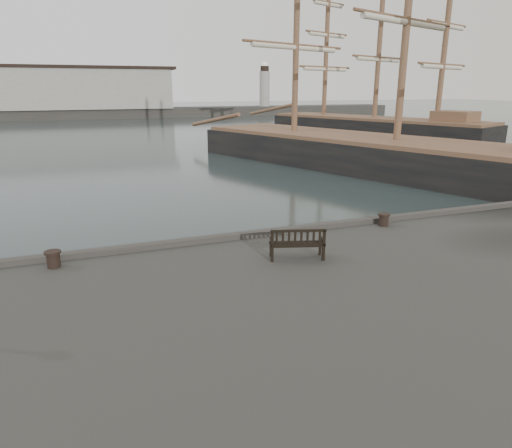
% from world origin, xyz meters
% --- Properties ---
extents(ground, '(400.00, 400.00, 0.00)m').
position_xyz_m(ground, '(0.00, 0.00, 0.00)').
color(ground, black).
rests_on(ground, ground).
extents(breakwater, '(140.00, 9.50, 12.20)m').
position_xyz_m(breakwater, '(-4.56, 92.00, 4.30)').
color(breakwater, '#383530').
rests_on(breakwater, ground).
extents(bench, '(1.67, 0.98, 0.91)m').
position_xyz_m(bench, '(1.32, -2.50, 1.85)').
color(bench, black).
rests_on(bench, quay).
extents(bollard_left, '(0.57, 0.57, 0.47)m').
position_xyz_m(bollard_left, '(-5.24, -0.72, 1.79)').
color(bollard_left, black).
rests_on(bollard_left, quay).
extents(bollard_right, '(0.43, 0.43, 0.45)m').
position_xyz_m(bollard_right, '(5.66, -0.63, 1.78)').
color(bollard_right, black).
rests_on(bollard_right, quay).
extents(tall_ship_main, '(20.70, 38.31, 28.57)m').
position_xyz_m(tall_ship_main, '(18.02, 15.03, 0.73)').
color(tall_ship_main, black).
rests_on(tall_ship_main, ground).
extents(tall_ship_far, '(16.23, 29.52, 25.03)m').
position_xyz_m(tall_ship_far, '(30.12, 35.41, 0.83)').
color(tall_ship_far, black).
rests_on(tall_ship_far, ground).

